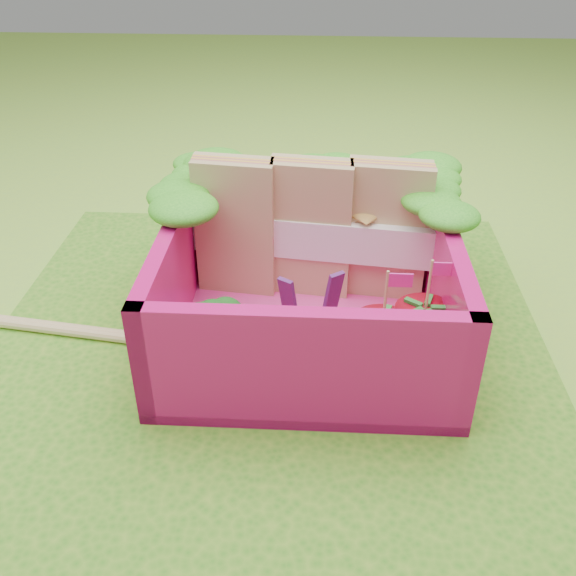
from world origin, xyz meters
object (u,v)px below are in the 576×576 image
(sandwich_stack, at_px, (311,229))
(strawberry_left, at_px, (381,344))
(strawberry_right, at_px, (422,333))
(bento_box, at_px, (308,284))
(broccoli, at_px, (207,326))
(chopsticks, at_px, (67,330))

(sandwich_stack, height_order, strawberry_left, sandwich_stack)
(strawberry_right, bearing_deg, bento_box, 155.69)
(broccoli, bearing_deg, bento_box, 35.51)
(bento_box, bearing_deg, strawberry_left, -44.84)
(bento_box, distance_m, strawberry_left, 0.46)
(strawberry_left, distance_m, strawberry_right, 0.20)
(broccoli, bearing_deg, chopsticks, 162.55)
(bento_box, xyz_separation_m, sandwich_stack, (0.00, 0.32, 0.11))
(strawberry_left, bearing_deg, sandwich_stack, 116.01)
(sandwich_stack, distance_m, strawberry_left, 0.74)
(strawberry_right, bearing_deg, broccoli, -175.40)
(broccoli, xyz_separation_m, strawberry_right, (0.92, 0.07, -0.05))
(broccoli, height_order, strawberry_right, strawberry_right)
(broccoli, distance_m, strawberry_right, 0.93)
(strawberry_left, distance_m, chopsticks, 1.49)
(bento_box, xyz_separation_m, strawberry_left, (0.32, -0.31, -0.09))
(chopsticks, bearing_deg, strawberry_right, -5.33)
(broccoli, distance_m, strawberry_left, 0.74)
(strawberry_left, relative_size, chopsticks, 0.22)
(strawberry_right, bearing_deg, sandwich_stack, 131.98)
(strawberry_left, xyz_separation_m, chopsticks, (-1.46, 0.24, -0.16))
(broccoli, bearing_deg, sandwich_stack, 55.78)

